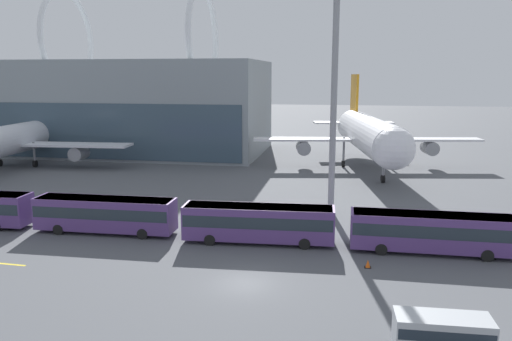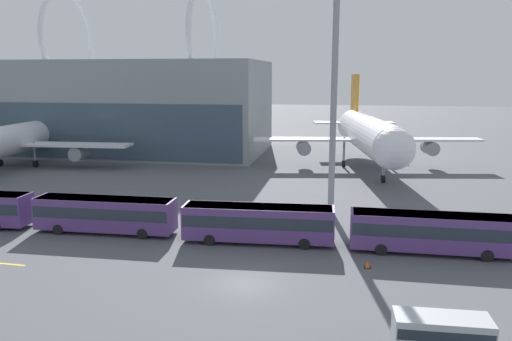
{
  "view_description": "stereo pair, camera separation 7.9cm",
  "coord_description": "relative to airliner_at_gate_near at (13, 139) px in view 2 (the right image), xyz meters",
  "views": [
    {
      "loc": [
        6.67,
        -33.19,
        14.87
      ],
      "look_at": [
        -3.22,
        22.38,
        4.0
      ],
      "focal_mm": 35.0,
      "sensor_mm": 36.0,
      "label": 1
    },
    {
      "loc": [
        6.74,
        -33.18,
        14.87
      ],
      "look_at": [
        -3.22,
        22.38,
        4.0
      ],
      "focal_mm": 35.0,
      "sensor_mm": 36.0,
      "label": 2
    }
  ],
  "objects": [
    {
      "name": "service_van_foreground",
      "position": [
        58.23,
        -46.04,
        -3.29
      ],
      "size": [
        5.08,
        2.17,
        2.28
      ],
      "rotation": [
        0.0,
        0.0,
        3.17
      ],
      "color": "#B2B7BC",
      "rests_on": "ground_plane"
    },
    {
      "name": "airliner_at_gate_near",
      "position": [
        0.0,
        0.0,
        0.0
      ],
      "size": [
        38.57,
        39.26,
        15.04
      ],
      "rotation": [
        0.0,
        0.0,
        -1.51
      ],
      "color": "silver",
      "rests_on": "ground_plane"
    },
    {
      "name": "shuttle_bus_2",
      "position": [
        45.42,
        -29.59,
        -2.65
      ],
      "size": [
        13.59,
        3.48,
        3.38
      ],
      "rotation": [
        0.0,
        0.0,
        0.05
      ],
      "color": "#56387A",
      "rests_on": "ground_plane"
    },
    {
      "name": "airliner_at_gate_far",
      "position": [
        56.53,
        8.99,
        0.92
      ],
      "size": [
        36.61,
        36.2,
        14.95
      ],
      "rotation": [
        0.0,
        0.0,
        -1.41
      ],
      "color": "white",
      "rests_on": "ground_plane"
    },
    {
      "name": "terminal_building",
      "position": [
        -14.57,
        20.13,
        4.49
      ],
      "size": [
        103.85,
        25.94,
        31.01
      ],
      "color": "gray",
      "rests_on": "ground_plane"
    },
    {
      "name": "shuttle_bus_3",
      "position": [
        60.26,
        -29.64,
        -2.65
      ],
      "size": [
        13.47,
        2.9,
        3.38
      ],
      "rotation": [
        0.0,
        0.0,
        0.0
      ],
      "color": "#56387A",
      "rests_on": "ground_plane"
    },
    {
      "name": "floodlight_mast",
      "position": [
        51.53,
        -18.34,
        13.24
      ],
      "size": [
        2.75,
        2.75,
        28.07
      ],
      "color": "gray",
      "rests_on": "ground_plane"
    },
    {
      "name": "traffic_cone_0",
      "position": [
        54.88,
        -33.95,
        -4.32
      ],
      "size": [
        0.53,
        0.53,
        0.64
      ],
      "color": "black",
      "rests_on": "ground_plane"
    },
    {
      "name": "lane_stripe_1",
      "position": [
        43.5,
        -26.25,
        -4.63
      ],
      "size": [
        11.74,
        2.3,
        0.01
      ],
      "primitive_type": "cube",
      "rotation": [
        0.0,
        0.0,
        0.17
      ],
      "color": "yellow",
      "rests_on": "ground_plane"
    },
    {
      "name": "ground_plane",
      "position": [
        46.05,
        -38.66,
        -4.63
      ],
      "size": [
        440.0,
        440.0,
        0.0
      ],
      "primitive_type": "plane",
      "color": "#515459"
    },
    {
      "name": "shuttle_bus_1",
      "position": [
        30.58,
        -29.32,
        -2.65
      ],
      "size": [
        13.51,
        3.05,
        3.38
      ],
      "rotation": [
        0.0,
        0.0,
        0.02
      ],
      "color": "#56387A",
      "rests_on": "ground_plane"
    }
  ]
}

